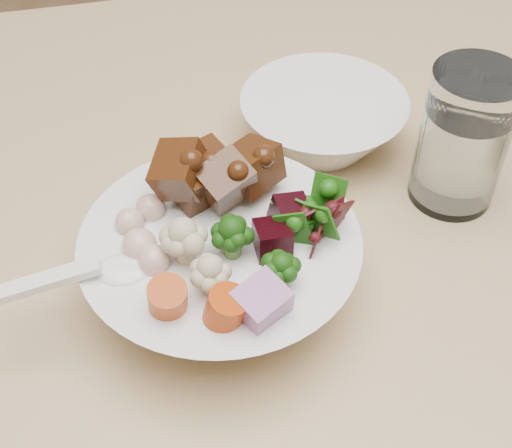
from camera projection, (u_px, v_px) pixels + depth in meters
The scene contains 5 objects.
chair_far at pixel (208, 100), 1.35m from camera, with size 0.43×0.43×0.87m.
food_bowl at pixel (223, 261), 0.58m from camera, with size 0.22×0.22×0.12m.
soup_spoon at pixel (103, 274), 0.53m from camera, with size 0.12×0.05×0.02m.
water_glass at pixel (462, 143), 0.64m from camera, with size 0.08×0.08×0.14m.
side_bowl at pixel (323, 122), 0.72m from camera, with size 0.17×0.17×0.06m, color white, non-canonical shape.
Camera 1 is at (-0.20, -0.36, 1.30)m, focal length 50.00 mm.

